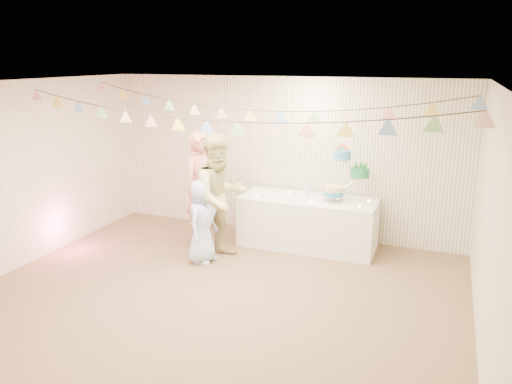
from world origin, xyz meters
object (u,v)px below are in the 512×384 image
(person_adult_b, at_px, (220,198))
(person_child, at_px, (202,221))
(table, at_px, (308,222))
(person_adult_a, at_px, (203,190))
(cake_stand, at_px, (346,178))

(person_adult_b, relative_size, person_child, 1.50)
(table, xyz_separation_m, person_adult_a, (-1.54, -0.53, 0.51))
(table, distance_m, person_child, 1.71)
(cake_stand, distance_m, person_adult_a, 2.18)
(cake_stand, xyz_separation_m, person_child, (-1.81, -1.19, -0.53))
(cake_stand, height_order, person_adult_b, person_adult_b)
(person_adult_a, bearing_deg, cake_stand, -46.03)
(table, relative_size, person_adult_b, 1.13)
(table, bearing_deg, person_adult_b, -139.70)
(cake_stand, bearing_deg, person_adult_a, -164.41)
(table, xyz_separation_m, person_child, (-1.26, -1.14, 0.22))
(table, bearing_deg, person_adult_a, -160.91)
(person_adult_a, bearing_deg, person_adult_b, -100.89)
(cake_stand, bearing_deg, table, -174.81)
(table, xyz_separation_m, person_adult_b, (-1.08, -0.91, 0.53))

